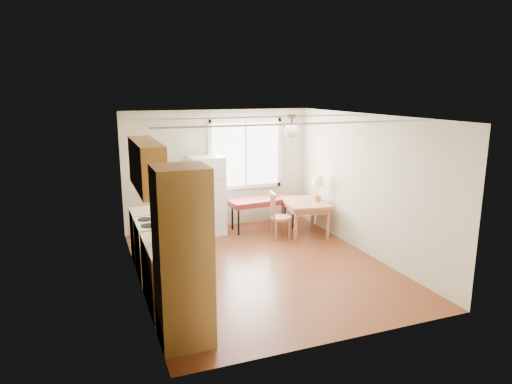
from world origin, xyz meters
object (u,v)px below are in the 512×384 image
dining_table (305,206)px  bench (263,202)px  refrigerator (206,195)px  chair (277,213)px

dining_table → bench: bearing=152.2°
refrigerator → bench: 1.20m
refrigerator → chair: (1.20, -0.84, -0.27)m
refrigerator → chair: size_ratio=1.73×
refrigerator → chair: 1.49m
dining_table → chair: bearing=-162.0°
bench → chair: size_ratio=1.62×
refrigerator → dining_table: (1.88, -0.73, -0.23)m
refrigerator → bench: refrigerator is taller
dining_table → chair: 0.69m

